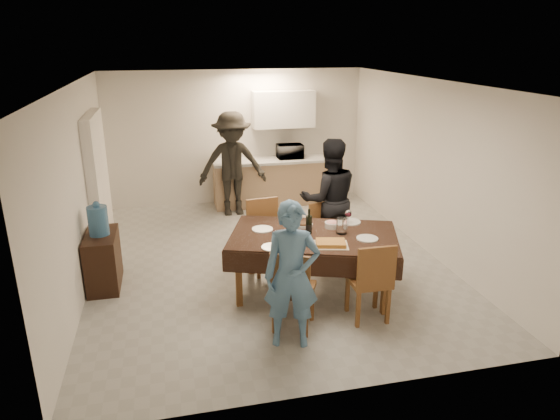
{
  "coord_description": "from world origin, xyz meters",
  "views": [
    {
      "loc": [
        -1.34,
        -6.66,
        3.16
      ],
      "look_at": [
        0.12,
        -0.3,
        0.9
      ],
      "focal_mm": 32.0,
      "sensor_mm": 36.0,
      "label": 1
    }
  ],
  "objects": [
    {
      "name": "floor",
      "position": [
        0.0,
        0.0,
        0.0
      ],
      "size": [
        5.0,
        6.0,
        0.02
      ],
      "primitive_type": "cube",
      "color": "#A0A19C",
      "rests_on": "ground"
    },
    {
      "name": "ceiling",
      "position": [
        0.0,
        0.0,
        2.6
      ],
      "size": [
        5.0,
        6.0,
        0.02
      ],
      "primitive_type": "cube",
      "color": "white",
      "rests_on": "wall_back"
    },
    {
      "name": "wall_back",
      "position": [
        0.0,
        3.0,
        1.3
      ],
      "size": [
        5.0,
        0.02,
        2.6
      ],
      "primitive_type": "cube",
      "color": "silver",
      "rests_on": "floor"
    },
    {
      "name": "wall_front",
      "position": [
        0.0,
        -3.0,
        1.3
      ],
      "size": [
        5.0,
        0.02,
        2.6
      ],
      "primitive_type": "cube",
      "color": "silver",
      "rests_on": "floor"
    },
    {
      "name": "wall_left",
      "position": [
        -2.5,
        0.0,
        1.3
      ],
      "size": [
        0.02,
        6.0,
        2.6
      ],
      "primitive_type": "cube",
      "color": "silver",
      "rests_on": "floor"
    },
    {
      "name": "wall_right",
      "position": [
        2.5,
        0.0,
        1.3
      ],
      "size": [
        0.02,
        6.0,
        2.6
      ],
      "primitive_type": "cube",
      "color": "silver",
      "rests_on": "floor"
    },
    {
      "name": "stub_partition",
      "position": [
        -2.42,
        1.2,
        1.05
      ],
      "size": [
        0.15,
        1.4,
        2.1
      ],
      "primitive_type": "cube",
      "color": "white",
      "rests_on": "floor"
    },
    {
      "name": "kitchen_base_cabinet",
      "position": [
        0.6,
        2.68,
        0.43
      ],
      "size": [
        2.2,
        0.6,
        0.86
      ],
      "primitive_type": "cube",
      "color": "#9F7F5F",
      "rests_on": "floor"
    },
    {
      "name": "kitchen_worktop",
      "position": [
        0.6,
        2.68,
        0.89
      ],
      "size": [
        2.24,
        0.64,
        0.05
      ],
      "primitive_type": "cube",
      "color": "beige",
      "rests_on": "kitchen_base_cabinet"
    },
    {
      "name": "upper_cabinet",
      "position": [
        0.9,
        2.82,
        1.85
      ],
      "size": [
        1.2,
        0.34,
        0.7
      ],
      "primitive_type": "cube",
      "color": "white",
      "rests_on": "wall_back"
    },
    {
      "name": "dining_table",
      "position": [
        0.38,
        -1.06,
        0.77
      ],
      "size": [
        2.36,
        1.82,
        0.81
      ],
      "rotation": [
        0.0,
        0.0,
        -0.33
      ],
      "color": "black",
      "rests_on": "floor"
    },
    {
      "name": "chair_near_left",
      "position": [
        -0.07,
        -1.91,
        0.6
      ],
      "size": [
        0.6,
        0.62,
        0.53
      ],
      "rotation": [
        0.0,
        0.0,
        -0.47
      ],
      "color": "brown",
      "rests_on": "floor"
    },
    {
      "name": "chair_near_right",
      "position": [
        0.83,
        -1.91,
        0.61
      ],
      "size": [
        0.46,
        0.46,
        0.54
      ],
      "rotation": [
        0.0,
        0.0,
        -0.01
      ],
      "color": "brown",
      "rests_on": "floor"
    },
    {
      "name": "chair_far_left",
      "position": [
        -0.07,
        -0.41,
        0.63
      ],
      "size": [
        0.52,
        0.52,
        0.55
      ],
      "rotation": [
        0.0,
        0.0,
        3.27
      ],
      "color": "brown",
      "rests_on": "floor"
    },
    {
      "name": "chair_far_right",
      "position": [
        0.83,
        -0.4,
        0.56
      ],
      "size": [
        0.53,
        0.55,
        0.5
      ],
      "rotation": [
        0.0,
        0.0,
        3.49
      ],
      "color": "brown",
      "rests_on": "floor"
    },
    {
      "name": "console",
      "position": [
        -2.28,
        -0.27,
        0.37
      ],
      "size": [
        0.4,
        0.8,
        0.74
      ],
      "primitive_type": "cube",
      "color": "black",
      "rests_on": "floor"
    },
    {
      "name": "water_jug",
      "position": [
        -2.28,
        -0.27,
        0.93
      ],
      "size": [
        0.26,
        0.26,
        0.38
      ],
      "primitive_type": "cylinder",
      "color": "teal",
      "rests_on": "console"
    },
    {
      "name": "wine_bottle",
      "position": [
        0.33,
        -1.01,
        0.97
      ],
      "size": [
        0.08,
        0.08,
        0.32
      ],
      "primitive_type": null,
      "color": "black",
      "rests_on": "dining_table"
    },
    {
      "name": "water_pitcher",
      "position": [
        0.73,
        -1.11,
        0.91
      ],
      "size": [
        0.13,
        0.13,
        0.2
      ],
      "primitive_type": "cylinder",
      "color": "white",
      "rests_on": "dining_table"
    },
    {
      "name": "savoury_tart",
      "position": [
        0.48,
        -1.44,
        0.84
      ],
      "size": [
        0.47,
        0.39,
        0.05
      ],
      "primitive_type": "cube",
      "rotation": [
        0.0,
        0.0,
        -0.24
      ],
      "color": "gold",
      "rests_on": "dining_table"
    },
    {
      "name": "salad_bowl",
      "position": [
        0.68,
        -0.88,
        0.85
      ],
      "size": [
        0.18,
        0.18,
        0.07
      ],
      "primitive_type": "cylinder",
      "color": "silver",
      "rests_on": "dining_table"
    },
    {
      "name": "mushroom_dish",
      "position": [
        0.33,
        -0.78,
        0.83
      ],
      "size": [
        0.22,
        0.22,
        0.04
      ],
      "primitive_type": "cylinder",
      "color": "silver",
      "rests_on": "dining_table"
    },
    {
      "name": "wine_glass_a",
      "position": [
        -0.17,
        -1.31,
        0.91
      ],
      "size": [
        0.09,
        0.09,
        0.2
      ],
      "primitive_type": null,
      "color": "white",
      "rests_on": "dining_table"
    },
    {
      "name": "wine_glass_b",
      "position": [
        0.93,
        -0.81,
        0.91
      ],
      "size": [
        0.09,
        0.09,
        0.2
      ],
      "primitive_type": null,
      "color": "white",
      "rests_on": "dining_table"
    },
    {
      "name": "wine_glass_c",
      "position": [
        0.18,
        -0.76,
        0.9
      ],
      "size": [
        0.08,
        0.08,
        0.18
      ],
      "primitive_type": null,
      "color": "white",
      "rests_on": "dining_table"
    },
    {
      "name": "plate_near_left",
      "position": [
        -0.22,
        -1.36,
        0.82
      ],
      "size": [
        0.25,
        0.25,
        0.01
      ],
      "primitive_type": "cylinder",
      "color": "silver",
      "rests_on": "dining_table"
    },
    {
      "name": "plate_near_right",
      "position": [
        0.98,
        -1.36,
        0.82
      ],
      "size": [
        0.27,
        0.27,
        0.02
      ],
      "primitive_type": "cylinder",
      "color": "silver",
      "rests_on": "dining_table"
    },
    {
      "name": "plate_far_left",
      "position": [
        -0.22,
        -0.76,
        0.82
      ],
      "size": [
        0.27,
        0.27,
        0.02
      ],
      "primitive_type": "cylinder",
      "color": "silver",
      "rests_on": "dining_table"
    },
    {
      "name": "plate_far_right",
      "position": [
        0.98,
        -0.76,
        0.82
      ],
      "size": [
        0.28,
        0.28,
        0.02
      ],
      "primitive_type": "cylinder",
      "color": "silver",
      "rests_on": "dining_table"
    },
    {
      "name": "microwave",
      "position": [
        1.0,
        2.68,
        1.05
      ],
      "size": [
        0.49,
        0.33,
        0.27
      ],
      "primitive_type": "imported",
      "rotation": [
        0.0,
        0.0,
        3.14
      ],
      "color": "white",
      "rests_on": "kitchen_worktop"
    },
    {
      "name": "person_near",
      "position": [
        -0.17,
        -2.11,
        0.81
      ],
      "size": [
        0.66,
        0.51,
        1.61
      ],
      "primitive_type": "imported",
      "rotation": [
        0.0,
        0.0,
        -0.24
      ],
      "color": "teal",
      "rests_on": "floor"
    },
    {
      "name": "person_far",
      "position": [
        0.93,
        -0.01,
        0.91
      ],
      "size": [
        0.92,
        0.74,
        1.81
      ],
      "primitive_type": "imported",
      "rotation": [
        0.0,
        0.0,
        3.08
      ],
      "color": "black",
      "rests_on": "floor"
    },
    {
      "name": "person_kitchen",
      "position": [
        -0.2,
        2.23,
        0.96
      ],
      "size": [
        1.24,
        0.71,
        1.92
      ],
      "primitive_type": "imported",
      "color": "black",
      "rests_on": "floor"
    }
  ]
}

